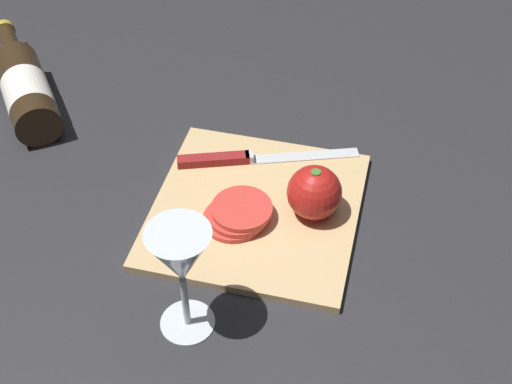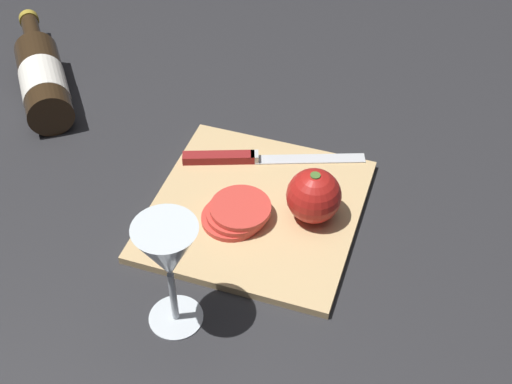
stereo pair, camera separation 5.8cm
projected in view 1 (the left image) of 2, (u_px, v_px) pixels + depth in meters
The scene contains 7 objects.
ground_plane at pixel (242, 205), 1.05m from camera, with size 3.00×3.00×0.00m, color #28282B.
cutting_board at pixel (256, 210), 1.04m from camera, with size 0.30×0.29×0.01m.
wine_bottle at pixel (26, 89), 1.20m from camera, with size 0.29×0.24×0.08m.
wine_glass at pixel (181, 261), 0.82m from camera, with size 0.08×0.08×0.17m.
whole_tomato at pixel (315, 191), 1.00m from camera, with size 0.08×0.08×0.08m.
knife at pixel (233, 159), 1.10m from camera, with size 0.11×0.27×0.01m.
tomato_slice_stack_near at pixel (238, 214), 1.01m from camera, with size 0.10×0.10×0.02m.
Camera 1 is at (-0.71, -0.20, 0.75)m, focal length 50.00 mm.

